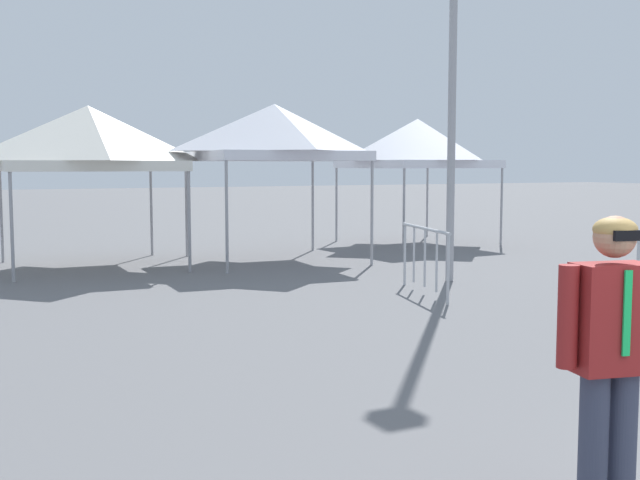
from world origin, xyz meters
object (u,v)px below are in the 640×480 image
Objects in this scene: crowd_barrier_near_person at (425,247)px; canopy_tent_behind_center at (417,144)px; light_pole_opposite_side at (453,11)px; canopy_tent_behind_left at (274,133)px; canopy_tent_far_right at (89,138)px; person_foreground at (611,351)px.

canopy_tent_behind_center is at bearing 56.78° from crowd_barrier_near_person.
crowd_barrier_near_person is (-1.23, -1.01, -3.96)m from light_pole_opposite_side.
canopy_tent_behind_left is 0.41× the size of light_pole_opposite_side.
canopy_tent_behind_left is at bearing 110.02° from light_pole_opposite_side.
light_pole_opposite_side is 4.26m from crowd_barrier_near_person.
canopy_tent_behind_center reaches higher than canopy_tent_far_right.
person_foreground is at bearing -105.79° from canopy_tent_behind_left.
person_foreground is (-8.38, -14.24, -1.58)m from canopy_tent_behind_center.
canopy_tent_behind_left reaches higher than person_foreground.
canopy_tent_far_right is at bearing 137.39° from light_pole_opposite_side.
canopy_tent_behind_center is (8.60, 1.08, 0.03)m from canopy_tent_far_right.
light_pole_opposite_side is at bearing -69.98° from canopy_tent_behind_left.
crowd_barrier_near_person is at bearing 62.29° from person_foreground.
canopy_tent_far_right reaches higher than person_foreground.
light_pole_opposite_side reaches higher than canopy_tent_behind_center.
crowd_barrier_near_person is at bearing -140.74° from light_pole_opposite_side.
light_pole_opposite_side is (-3.32, -5.94, 2.09)m from canopy_tent_behind_center.
light_pole_opposite_side is at bearing -42.61° from canopy_tent_far_right.
canopy_tent_far_right is at bearing 90.95° from person_foreground.
canopy_tent_behind_center reaches higher than person_foreground.
person_foreground is at bearing -89.05° from canopy_tent_far_right.
crowd_barrier_near_person is (0.30, -5.20, -1.99)m from canopy_tent_behind_left.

